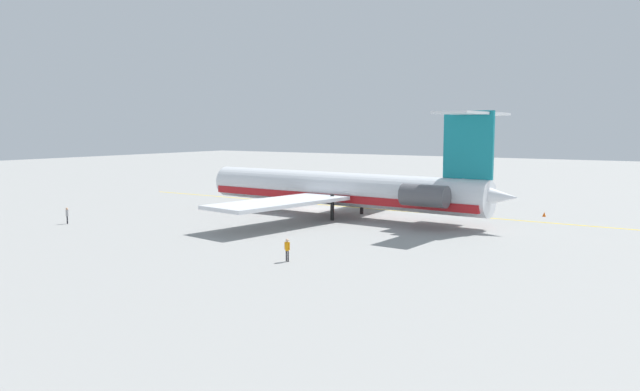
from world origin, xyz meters
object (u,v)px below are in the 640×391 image
(main_jetliner, at_px, (347,189))
(safety_cone_nose, at_px, (283,193))
(ground_crew_starboard, at_px, (287,247))
(ground_crew_portside, at_px, (319,186))
(safety_cone_wingtip, at_px, (544,214))
(ground_crew_near_nose, at_px, (291,186))
(ground_crew_near_tail, at_px, (67,214))

(main_jetliner, relative_size, safety_cone_nose, 73.69)
(main_jetliner, distance_m, ground_crew_starboard, 24.27)
(ground_crew_portside, relative_size, ground_crew_starboard, 1.00)
(ground_crew_portside, height_order, safety_cone_wingtip, ground_crew_portside)
(main_jetliner, xyz_separation_m, ground_crew_near_nose, (20.22, -17.31, -2.11))
(ground_crew_near_nose, distance_m, ground_crew_near_tail, 37.74)
(ground_crew_near_tail, distance_m, ground_crew_portside, 41.23)
(ground_crew_portside, bearing_deg, safety_cone_nose, -143.86)
(main_jetliner, height_order, safety_cone_wingtip, main_jetliner)
(ground_crew_starboard, bearing_deg, ground_crew_near_nose, 24.86)
(ground_crew_starboard, height_order, safety_cone_nose, ground_crew_starboard)
(main_jetliner, xyz_separation_m, safety_cone_wingtip, (-18.81, -12.57, -2.94))
(ground_crew_portside, bearing_deg, main_jetliner, -71.87)
(ground_crew_near_tail, distance_m, safety_cone_nose, 35.73)
(main_jetliner, relative_size, safety_cone_wingtip, 73.69)
(ground_crew_near_nose, relative_size, safety_cone_wingtip, 3.19)
(ground_crew_near_tail, height_order, ground_crew_starboard, ground_crew_starboard)
(ground_crew_starboard, distance_m, safety_cone_nose, 47.47)
(ground_crew_near_nose, relative_size, ground_crew_portside, 0.98)
(ground_crew_starboard, relative_size, safety_cone_wingtip, 3.24)
(ground_crew_near_nose, xyz_separation_m, ground_crew_near_tail, (2.18, 37.67, -0.00))
(main_jetliner, height_order, safety_cone_nose, main_jetliner)
(main_jetliner, bearing_deg, ground_crew_near_tail, 45.33)
(ground_crew_starboard, xyz_separation_m, safety_cone_nose, (28.33, -38.09, -0.86))
(safety_cone_nose, distance_m, safety_cone_wingtip, 39.19)
(ground_crew_near_nose, height_order, ground_crew_near_tail, ground_crew_near_nose)
(ground_crew_portside, distance_m, ground_crew_starboard, 50.01)
(ground_crew_portside, bearing_deg, ground_crew_starboard, -81.47)
(ground_crew_near_tail, relative_size, safety_cone_nose, 3.18)
(ground_crew_starboard, xyz_separation_m, safety_cone_wingtip, (-10.76, -35.37, -0.86))
(ground_crew_portside, bearing_deg, safety_cone_wingtip, -33.99)
(ground_crew_starboard, bearing_deg, ground_crew_portside, 19.71)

